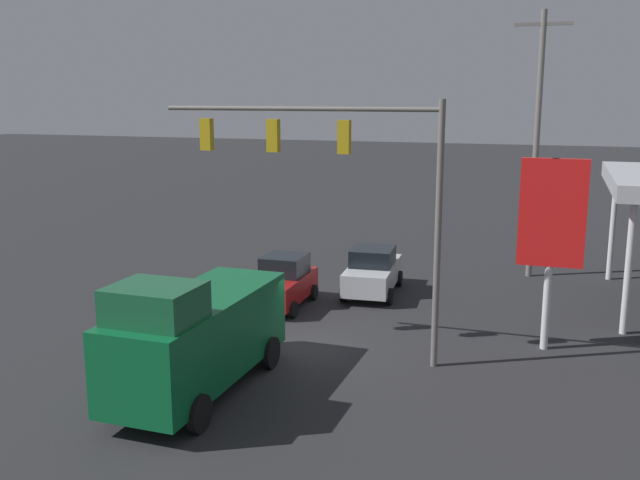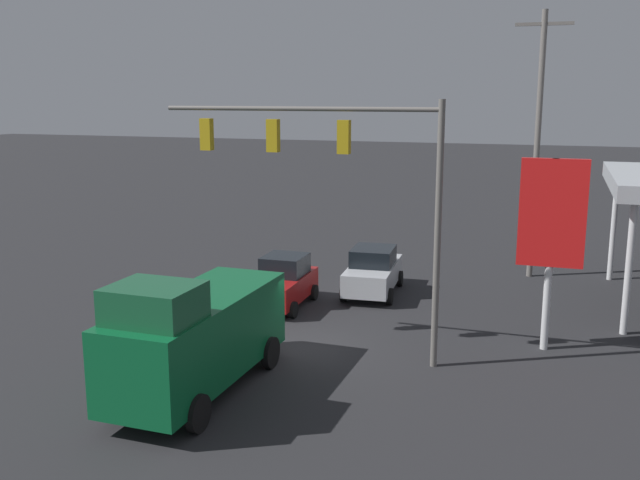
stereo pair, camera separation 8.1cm
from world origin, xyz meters
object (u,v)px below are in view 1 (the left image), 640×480
(traffic_signal_assembly, at_px, (336,166))
(delivery_truck, at_px, (196,335))
(price_sign, at_px, (552,220))
(sedan_far, at_px, (373,271))
(utility_pole, at_px, (537,141))
(hatchback_crossing, at_px, (283,282))

(traffic_signal_assembly, height_order, delivery_truck, traffic_signal_assembly)
(price_sign, relative_size, sedan_far, 1.37)
(traffic_signal_assembly, bearing_deg, sedan_far, -85.31)
(utility_pole, bearing_deg, sedan_far, 39.65)
(delivery_truck, bearing_deg, hatchback_crossing, -173.77)
(price_sign, relative_size, hatchback_crossing, 1.61)
(utility_pole, xyz_separation_m, sedan_far, (6.04, 5.01, -5.15))
(traffic_signal_assembly, xyz_separation_m, sedan_far, (0.59, -7.22, -5.03))
(traffic_signal_assembly, height_order, sedan_far, traffic_signal_assembly)
(delivery_truck, bearing_deg, traffic_signal_assembly, 147.68)
(utility_pole, height_order, price_sign, utility_pole)
(price_sign, xyz_separation_m, delivery_truck, (9.01, 6.69, -2.54))
(hatchback_crossing, xyz_separation_m, sedan_far, (-2.87, -2.85, 0.00))
(price_sign, xyz_separation_m, hatchback_crossing, (9.76, -1.77, -3.28))
(utility_pole, distance_m, price_sign, 9.85)
(traffic_signal_assembly, relative_size, hatchback_crossing, 2.31)
(sedan_far, bearing_deg, price_sign, 51.99)
(traffic_signal_assembly, height_order, utility_pole, utility_pole)
(hatchback_crossing, bearing_deg, price_sign, 78.89)
(utility_pole, height_order, delivery_truck, utility_pole)
(utility_pole, bearing_deg, price_sign, 95.05)
(hatchback_crossing, bearing_deg, traffic_signal_assembly, 37.53)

